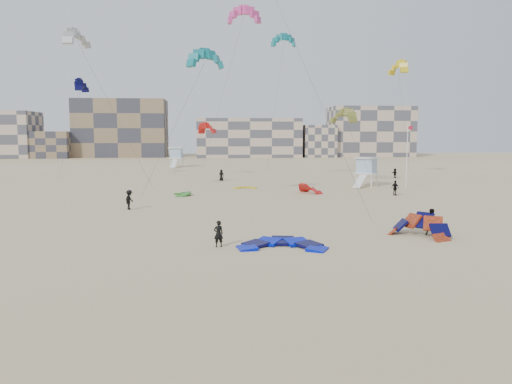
{
  "coord_description": "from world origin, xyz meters",
  "views": [
    {
      "loc": [
        -0.68,
        -28.14,
        7.09
      ],
      "look_at": [
        2.15,
        6.0,
        3.13
      ],
      "focal_mm": 35.0,
      "sensor_mm": 36.0,
      "label": 1
    }
  ],
  "objects": [
    {
      "name": "condo_west_b",
      "position": [
        -30.0,
        134.0,
        9.0
      ],
      "size": [
        28.0,
        14.0,
        18.0
      ],
      "primitive_type": "cube",
      "color": "#826A4E",
      "rests_on": "ground"
    },
    {
      "name": "ground",
      "position": [
        0.0,
        0.0,
        0.0
      ],
      "size": [
        320.0,
        320.0,
        0.0
      ],
      "primitive_type": "plane",
      "color": "#CBB488",
      "rests_on": "ground"
    },
    {
      "name": "kite_ground_red_far",
      "position": [
        10.84,
        31.38,
        0.0
      ],
      "size": [
        4.83,
        4.76,
        3.54
      ],
      "primitive_type": null,
      "rotation": [
        0.69,
        0.0,
        1.99
      ],
      "color": "red",
      "rests_on": "ground"
    },
    {
      "name": "kite_fly_teal_b",
      "position": [
        10.96,
        56.34,
        22.45
      ],
      "size": [
        5.27,
        5.95,
        22.62
      ],
      "rotation": [
        0.0,
        0.0,
        0.01
      ],
      "color": "#10867C",
      "rests_on": "ground"
    },
    {
      "name": "kite_ground_orange",
      "position": [
        13.45,
        4.99,
        0.0
      ],
      "size": [
        6.08,
        6.08,
        4.33
      ],
      "primitive_type": null,
      "rotation": [
        0.8,
        0.0,
        -0.84
      ],
      "color": "red",
      "rests_on": "ground"
    },
    {
      "name": "kitesurfer_d",
      "position": [
        20.31,
        28.14,
        0.88
      ],
      "size": [
        0.92,
        1.1,
        1.76
      ],
      "primitive_type": "imported",
      "rotation": [
        0.0,
        0.0,
        2.15
      ],
      "color": "black",
      "rests_on": "ground"
    },
    {
      "name": "kitesurfer_main",
      "position": [
        -0.49,
        2.94,
        0.85
      ],
      "size": [
        0.7,
        0.56,
        1.7
      ],
      "primitive_type": "imported",
      "rotation": [
        0.0,
        0.0,
        3.41
      ],
      "color": "black",
      "rests_on": "ground"
    },
    {
      "name": "kite_ground_blue",
      "position": [
        3.51,
        2.43,
        0.0
      ],
      "size": [
        5.78,
        6.0,
        1.29
      ],
      "primitive_type": null,
      "rotation": [
        0.1,
        0.0,
        -0.16
      ],
      "color": "#0012E3",
      "rests_on": "ground"
    },
    {
      "name": "lifeguard_tower_far",
      "position": [
        -9.03,
        82.18,
        2.13
      ],
      "size": [
        3.39,
        6.07,
        4.3
      ],
      "rotation": [
        0.0,
        0.0,
        -0.12
      ],
      "color": "white",
      "rests_on": "ground"
    },
    {
      "name": "kite_fly_pink",
      "position": [
        3.51,
        42.9,
        23.29
      ],
      "size": [
        8.87,
        8.9,
        23.58
      ],
      "rotation": [
        0.0,
        0.0,
        -0.18
      ],
      "color": "#E045AB",
      "rests_on": "ground"
    },
    {
      "name": "kitesurfer_b",
      "position": [
        14.58,
        5.37,
        0.95
      ],
      "size": [
        1.1,
        0.96,
        1.9
      ],
      "primitive_type": "imported",
      "rotation": [
        0.0,
        0.0,
        -0.31
      ],
      "color": "black",
      "rests_on": "ground"
    },
    {
      "name": "kite_ground_green",
      "position": [
        -4.63,
        30.27,
        0.0
      ],
      "size": [
        3.8,
        3.62,
        1.46
      ],
      "primitive_type": null,
      "rotation": [
        0.22,
        0.0,
        -1.4
      ],
      "color": "#318524",
      "rests_on": "ground"
    },
    {
      "name": "kite_fly_teal_a",
      "position": [
        -1.51,
        24.8,
        14.69
      ],
      "size": [
        8.94,
        6.02,
        15.18
      ],
      "rotation": [
        0.0,
        0.0,
        0.42
      ],
      "color": "#10867C",
      "rests_on": "ground"
    },
    {
      "name": "kite_fly_red",
      "position": [
        -1.98,
        57.92,
        8.0
      ],
      "size": [
        8.03,
        5.31,
        8.63
      ],
      "rotation": [
        0.0,
        0.0,
        2.28
      ],
      "color": "red",
      "rests_on": "ground"
    },
    {
      "name": "kitesurfer_f",
      "position": [
        28.69,
        50.99,
        0.8
      ],
      "size": [
        0.7,
        1.54,
        1.6
      ],
      "primitive_type": "imported",
      "rotation": [
        0.0,
        0.0,
        -1.41
      ],
      "color": "black",
      "rests_on": "ground"
    },
    {
      "name": "kite_fly_navy",
      "position": [
        -21.43,
        53.34,
        14.6
      ],
      "size": [
        4.01,
        11.25,
        14.98
      ],
      "rotation": [
        0.0,
        0.0,
        1.51
      ],
      "color": "#06053A",
      "rests_on": "ground"
    },
    {
      "name": "kite_fly_yellow",
      "position": [
        29.15,
        52.12,
        17.71
      ],
      "size": [
        5.05,
        5.0,
        18.28
      ],
      "rotation": [
        0.0,
        0.0,
        -1.36
      ],
      "color": "yellow",
      "rests_on": "ground"
    },
    {
      "name": "condo_fill_right",
      "position": [
        32.0,
        128.0,
        5.0
      ],
      "size": [
        10.0,
        10.0,
        10.0
      ],
      "primitive_type": "cube",
      "color": "#C2A98E",
      "rests_on": "ground"
    },
    {
      "name": "condo_fill_left",
      "position": [
        -50.0,
        128.0,
        4.0
      ],
      "size": [
        12.0,
        10.0,
        8.0
      ],
      "primitive_type": "cube",
      "color": "#826A4E",
      "rests_on": "ground"
    },
    {
      "name": "flagpole",
      "position": [
        24.32,
        35.02,
        4.44
      ],
      "size": [
        0.69,
        0.11,
        8.49
      ],
      "color": "white",
      "rests_on": "ground"
    },
    {
      "name": "kite_ground_yellow",
      "position": [
        3.28,
        37.26,
        0.0
      ],
      "size": [
        2.91,
        3.06,
        0.54
      ],
      "primitive_type": null,
      "rotation": [
        0.05,
        0.0,
        0.05
      ],
      "color": "yellow",
      "rests_on": "ground"
    },
    {
      "name": "condo_east",
      "position": [
        50.0,
        132.0,
        8.0
      ],
      "size": [
        26.0,
        14.0,
        16.0
      ],
      "primitive_type": "cube",
      "color": "#C2A98E",
      "rests_on": "ground"
    },
    {
      "name": "lifeguard_tower_near",
      "position": [
        20.1,
        38.6,
        1.98
      ],
      "size": [
        3.95,
        6.01,
        3.99
      ],
      "rotation": [
        0.0,
        0.0,
        -0.63
      ],
      "color": "white",
      "rests_on": "ground"
    },
    {
      "name": "condo_mid",
      "position": [
        10.0,
        130.0,
        6.0
      ],
      "size": [
        32.0,
        16.0,
        12.0
      ],
      "primitive_type": "cube",
      "color": "#C2A98E",
      "rests_on": "ground"
    },
    {
      "name": "kite_fly_olive",
      "position": [
        15.09,
        32.27,
        9.18
      ],
      "size": [
        6.71,
        5.04,
        9.73
      ],
      "rotation": [
        0.0,
        0.0,
        -0.95
      ],
      "color": "olive",
      "rests_on": "ground"
    },
    {
      "name": "kitesurfer_c",
      "position": [
        -8.78,
        19.53,
        0.94
      ],
      "size": [
        1.03,
        1.36,
        1.88
      ],
      "primitive_type": "imported",
      "rotation": [
        0.0,
        0.0,
        1.27
      ],
      "color": "black",
      "rests_on": "ground"
    },
    {
      "name": "kite_fly_grey",
      "position": [
        -15.76,
        29.76,
        17.5
      ],
      "size": [
        10.72,
        4.82,
        17.95
      ],
      "rotation": [
        0.0,
        0.0,
        1.19
      ],
      "color": "#B9B9B9",
      "rests_on": "ground"
    },
    {
      "name": "kitesurfer_e",
      "position": [
        0.33,
        48.46,
        0.87
      ],
      "size": [
        0.96,
        0.74,
        1.74
      ],
      "primitive_type": "imported",
      "rotation": [
        0.0,
        0.0,
        0.24
      ],
      "color": "black",
      "rests_on": "ground"
    }
  ]
}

